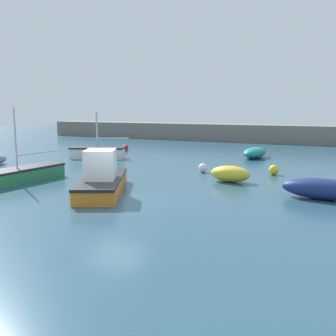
{
  "coord_description": "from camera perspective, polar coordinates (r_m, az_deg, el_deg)",
  "views": [
    {
      "loc": [
        8.83,
        -12.74,
        3.8
      ],
      "look_at": [
        -0.61,
        6.16,
        0.48
      ],
      "focal_mm": 40.0,
      "sensor_mm": 36.0,
      "label": 1
    }
  ],
  "objects": [
    {
      "name": "sailboat_short_mast",
      "position": [
        29.87,
        -10.67,
        2.37
      ],
      "size": [
        4.5,
        2.96,
        3.64
      ],
      "rotation": [
        0.0,
        0.0,
        3.54
      ],
      "color": "white",
      "rests_on": "ground_plane"
    },
    {
      "name": "ground_plane",
      "position": [
        15.98,
        -7.97,
        -5.28
      ],
      "size": [
        120.0,
        120.0,
        0.2
      ],
      "primitive_type": "cube",
      "color": "#284C60"
    },
    {
      "name": "open_tender_yellow",
      "position": [
        30.21,
        13.08,
        2.29
      ],
      "size": [
        1.79,
        3.32,
        0.85
      ],
      "rotation": [
        0.0,
        0.0,
        4.6
      ],
      "color": "teal",
      "rests_on": "ground_plane"
    },
    {
      "name": "rowboat_white_midwater",
      "position": [
        17.24,
        22.54,
        -2.97
      ],
      "size": [
        3.42,
        1.2,
        0.9
      ],
      "rotation": [
        0.0,
        0.0,
        3.12
      ],
      "color": "navy",
      "rests_on": "ground_plane"
    },
    {
      "name": "cabin_cruiser_white",
      "position": [
        17.39,
        -10.03,
        -1.68
      ],
      "size": [
        4.11,
        5.67,
        2.03
      ],
      "rotation": [
        0.0,
        0.0,
        2.06
      ],
      "color": "orange",
      "rests_on": "ground_plane"
    },
    {
      "name": "mooring_buoy_white",
      "position": [
        22.86,
        5.34,
        0.02
      ],
      "size": [
        0.54,
        0.54,
        0.54
      ],
      "primitive_type": "sphere",
      "color": "white",
      "rests_on": "ground_plane"
    },
    {
      "name": "harbor_breakwater",
      "position": [
        45.51,
        15.36,
        5.1
      ],
      "size": [
        61.87,
        3.89,
        2.01
      ],
      "primitive_type": "cube",
      "color": "slate",
      "rests_on": "ground_plane"
    },
    {
      "name": "sailboat_twin_hulled",
      "position": [
        21.12,
        -21.91,
        -1.02
      ],
      "size": [
        1.65,
        5.76,
        3.91
      ],
      "rotation": [
        0.0,
        0.0,
        4.68
      ],
      "color": "#287A4C",
      "rests_on": "ground_plane"
    },
    {
      "name": "mooring_buoy_red",
      "position": [
        34.98,
        -6.51,
        3.1
      ],
      "size": [
        0.55,
        0.55,
        0.55
      ],
      "primitive_type": "sphere",
      "color": "red",
      "rests_on": "ground_plane"
    },
    {
      "name": "mooring_buoy_yellow",
      "position": [
        22.75,
        15.81,
        -0.27
      ],
      "size": [
        0.59,
        0.59,
        0.59
      ],
      "primitive_type": "sphere",
      "color": "yellow",
      "rests_on": "ground_plane"
    },
    {
      "name": "fishing_dinghy_green",
      "position": [
        20.01,
        9.46,
        -0.89
      ],
      "size": [
        2.18,
        1.2,
        0.86
      ],
      "rotation": [
        0.0,
        0.0,
        3.11
      ],
      "color": "yellow",
      "rests_on": "ground_plane"
    }
  ]
}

